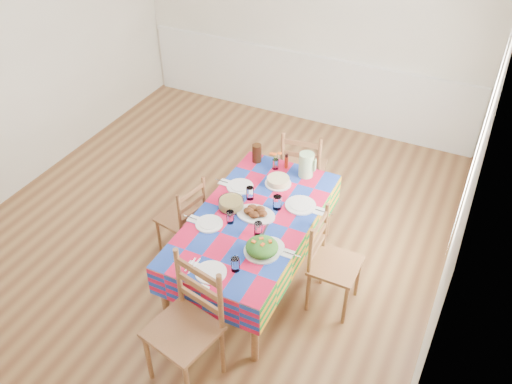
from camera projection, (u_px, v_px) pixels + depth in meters
room at (205, 111)px, 4.73m from camera, size 4.58×5.08×2.78m
wainscot at (304, 85)px, 7.02m from camera, size 4.41×0.06×0.92m
window_right at (480, 139)px, 4.08m from camera, size 0.00×1.40×1.40m
dining_table at (254, 224)px, 4.64m from camera, size 0.97×1.80×0.70m
setting_near_head at (219, 269)px, 4.08m from camera, size 0.39×0.26×0.12m
setting_left_near at (216, 221)px, 4.52m from camera, size 0.42×0.25×0.11m
setting_left_far at (243, 189)px, 4.87m from camera, size 0.45×0.27×0.12m
setting_right_near at (266, 240)px, 4.33m from camera, size 0.45×0.26×0.12m
setting_right_far at (293, 204)px, 4.69m from camera, size 0.51×0.29×0.13m
meat_platter at (256, 213)px, 4.60m from camera, size 0.35×0.25×0.07m
salad_platter at (262, 247)px, 4.23m from camera, size 0.29×0.29×0.12m
pasta_bowl at (231, 204)px, 4.68m from camera, size 0.22×0.22×0.08m
cake at (278, 181)px, 4.95m from camera, size 0.24×0.24×0.07m
serving_utensils at (264, 226)px, 4.50m from camera, size 0.12×0.27×0.01m
flower_vase at (275, 162)px, 5.11m from camera, size 0.12×0.10×0.19m
hot_sauce at (287, 161)px, 5.13m from camera, size 0.04×0.04×0.15m
green_pitcher at (306, 165)px, 5.00m from camera, size 0.14×0.14×0.24m
tea_pitcher at (257, 153)px, 5.21m from camera, size 0.09×0.09×0.18m
name_card at (205, 287)px, 3.96m from camera, size 0.07×0.02×0.02m
chair_near at (187, 327)px, 3.90m from camera, size 0.55×0.53×1.06m
chair_far at (303, 170)px, 5.53m from camera, size 0.48×0.47×0.97m
chair_left at (184, 218)px, 5.01m from camera, size 0.43×0.44×0.86m
chair_right at (331, 264)px, 4.50m from camera, size 0.39×0.41×0.92m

